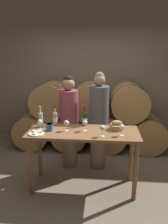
{
  "coord_description": "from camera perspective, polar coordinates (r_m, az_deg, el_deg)",
  "views": [
    {
      "loc": [
        0.26,
        -2.89,
        2.04
      ],
      "look_at": [
        0.0,
        0.12,
        1.16
      ],
      "focal_mm": 35.0,
      "sensor_mm": 36.0,
      "label": 1
    }
  ],
  "objects": [
    {
      "name": "ground_plane",
      "position": [
        3.55,
        -0.17,
        -18.85
      ],
      "size": [
        10.0,
        10.0,
        0.0
      ],
      "primitive_type": "plane",
      "color": "#726654"
    },
    {
      "name": "stone_wall_back",
      "position": [
        5.0,
        1.97,
        11.23
      ],
      "size": [
        10.0,
        0.12,
        3.2
      ],
      "color": "gray",
      "rests_on": "ground_plane"
    },
    {
      "name": "barrel_stack",
      "position": [
        4.62,
        1.47,
        -1.32
      ],
      "size": [
        3.11,
        0.92,
        1.39
      ],
      "color": "#A87A47",
      "rests_on": "ground_plane"
    },
    {
      "name": "tasting_table",
      "position": [
        3.17,
        -0.19,
        -7.48
      ],
      "size": [
        1.58,
        0.6,
        0.91
      ],
      "color": "brown",
      "rests_on": "ground_plane"
    },
    {
      "name": "person_left",
      "position": [
        3.75,
        -3.9,
        -2.44
      ],
      "size": [
        0.31,
        0.31,
        1.62
      ],
      "color": "#756651",
      "rests_on": "ground_plane"
    },
    {
      "name": "person_right",
      "position": [
        3.71,
        3.84,
        -2.32
      ],
      "size": [
        0.33,
        0.33,
        1.68
      ],
      "color": "#756651",
      "rests_on": "ground_plane"
    },
    {
      "name": "wine_bottle_red",
      "position": [
        3.31,
        0.1,
        -1.75
      ],
      "size": [
        0.07,
        0.07,
        0.31
      ],
      "color": "#193819",
      "rests_on": "tasting_table"
    },
    {
      "name": "wine_bottle_white",
      "position": [
        3.32,
        -11.25,
        -1.94
      ],
      "size": [
        0.07,
        0.07,
        0.32
      ],
      "color": "#ADBC7F",
      "rests_on": "tasting_table"
    },
    {
      "name": "wine_bottle_rose",
      "position": [
        3.36,
        -7.55,
        -1.7
      ],
      "size": [
        0.07,
        0.07,
        0.3
      ],
      "color": "#BC8E93",
      "rests_on": "tasting_table"
    },
    {
      "name": "blue_crock",
      "position": [
        3.16,
        -9.0,
        -3.84
      ],
      "size": [
        0.11,
        0.11,
        0.1
      ],
      "color": "#335693",
      "rests_on": "tasting_table"
    },
    {
      "name": "bread_basket",
      "position": [
        3.2,
        8.51,
        -3.63
      ],
      "size": [
        0.2,
        0.2,
        0.14
      ],
      "color": "#A87F4C",
      "rests_on": "tasting_table"
    },
    {
      "name": "cheese_plate",
      "position": [
        3.09,
        -12.34,
        -5.42
      ],
      "size": [
        0.22,
        0.22,
        0.04
      ],
      "color": "white",
      "rests_on": "tasting_table"
    },
    {
      "name": "wine_glass_far_left",
      "position": [
        3.2,
        -11.45,
        -2.62
      ],
      "size": [
        0.07,
        0.07,
        0.15
      ],
      "color": "white",
      "rests_on": "tasting_table"
    },
    {
      "name": "wine_glass_left",
      "position": [
        3.11,
        -4.61,
        -2.9
      ],
      "size": [
        0.07,
        0.07,
        0.15
      ],
      "color": "white",
      "rests_on": "tasting_table"
    },
    {
      "name": "wine_glass_center",
      "position": [
        3.09,
        0.24,
        -2.92
      ],
      "size": [
        0.07,
        0.07,
        0.15
      ],
      "color": "white",
      "rests_on": "tasting_table"
    },
    {
      "name": "wine_glass_right",
      "position": [
        2.91,
        4.85,
        -4.26
      ],
      "size": [
        0.07,
        0.07,
        0.15
      ],
      "color": "white",
      "rests_on": "tasting_table"
    },
    {
      "name": "wine_glass_far_right",
      "position": [
        2.97,
        9.91,
        -4.04
      ],
      "size": [
        0.07,
        0.07,
        0.15
      ],
      "color": "white",
      "rests_on": "tasting_table"
    }
  ]
}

